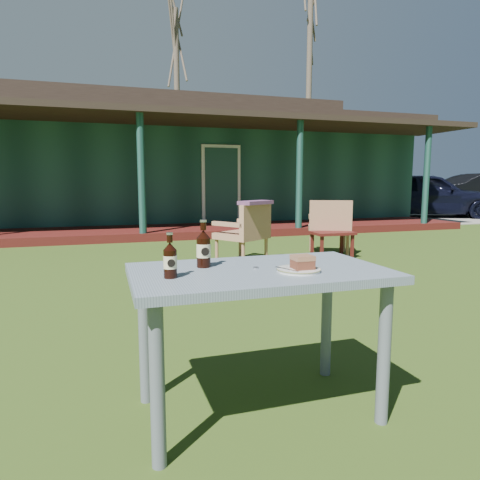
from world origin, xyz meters
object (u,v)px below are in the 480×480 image
object	(u,v)px
car_near	(426,195)
side_table	(332,236)
plate	(299,270)
cola_bottle_near	(204,248)
cafe_table	(259,290)
armchair_right	(330,224)
cake_slice	(303,262)
cola_bottle_far	(170,260)
armchair_left	(246,230)

from	to	relation	value
car_near	side_table	size ratio (longest dim) A/B	7.04
plate	side_table	size ratio (longest dim) A/B	0.34
cola_bottle_near	side_table	distance (m)	4.54
cafe_table	armchair_right	world-z (taller)	armchair_right
cake_slice	cafe_table	bearing A→B (deg)	145.91
cake_slice	cola_bottle_far	world-z (taller)	cola_bottle_far
cafe_table	cola_bottle_near	distance (m)	0.33
cafe_table	cola_bottle_near	xyz separation A→B (m)	(-0.24, 0.12, 0.19)
armchair_left	cola_bottle_near	bearing A→B (deg)	-111.50
cake_slice	armchair_right	bearing A→B (deg)	59.08
car_near	armchair_right	xyz separation A→B (m)	(-6.55, -5.47, -0.24)
cola_bottle_far	side_table	distance (m)	4.80
cake_slice	side_table	distance (m)	4.50
armchair_left	side_table	world-z (taller)	armchair_left
plate	cake_slice	xyz separation A→B (m)	(0.02, -0.01, 0.04)
plate	armchair_right	bearing A→B (deg)	58.88
car_near	cola_bottle_near	world-z (taller)	car_near
cake_slice	side_table	size ratio (longest dim) A/B	0.15
cola_bottle_near	plate	bearing A→B (deg)	-30.60
cafe_table	side_table	size ratio (longest dim) A/B	2.00
cake_slice	armchair_right	distance (m)	4.82
armchair_left	side_table	xyz separation A→B (m)	(1.34, -0.03, -0.12)
armchair_left	armchair_right	distance (m)	1.49
plate	armchair_left	bearing A→B (deg)	75.03
plate	armchair_left	size ratio (longest dim) A/B	0.25
car_near	armchair_right	size ratio (longest dim) A/B	4.95
cake_slice	cola_bottle_near	xyz separation A→B (m)	(-0.41, 0.24, 0.05)
cake_slice	armchair_right	size ratio (longest dim) A/B	0.11
plate	cola_bottle_near	xyz separation A→B (m)	(-0.39, 0.23, 0.08)
car_near	plate	xyz separation A→B (m)	(-9.04, -9.59, 0.01)
cake_slice	cola_bottle_far	size ratio (longest dim) A/B	0.47
armchair_right	side_table	xyz separation A→B (m)	(-0.12, -0.31, -0.14)
armchair_left	car_near	bearing A→B (deg)	35.63
cafe_table	armchair_right	bearing A→B (deg)	56.63
cola_bottle_near	armchair_right	size ratio (longest dim) A/B	0.27
plate	armchair_left	world-z (taller)	armchair_left
car_near	armchair_right	world-z (taller)	car_near
armchair_right	side_table	distance (m)	0.36
cake_slice	cola_bottle_near	bearing A→B (deg)	149.69
plate	armchair_right	distance (m)	4.82
cola_bottle_far	cola_bottle_near	bearing A→B (deg)	44.63
car_near	cola_bottle_near	distance (m)	13.28
cola_bottle_far	side_table	bearing A→B (deg)	51.95
car_near	cafe_table	size ratio (longest dim) A/B	3.52
plate	cola_bottle_near	world-z (taller)	cola_bottle_near
armchair_left	cola_bottle_far	bearing A→B (deg)	-112.99
armchair_left	plate	bearing A→B (deg)	-104.97
car_near	plate	world-z (taller)	car_near
cafe_table	cake_slice	bearing A→B (deg)	-34.09
cake_slice	armchair_left	size ratio (longest dim) A/B	0.11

